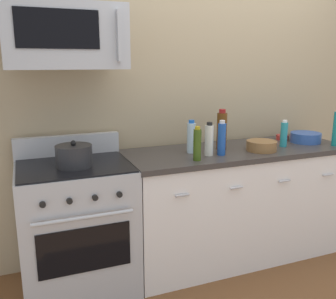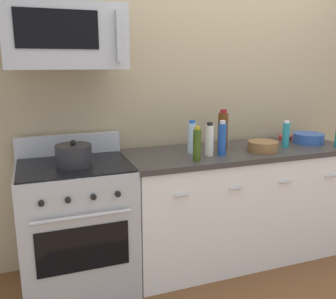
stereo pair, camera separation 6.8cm
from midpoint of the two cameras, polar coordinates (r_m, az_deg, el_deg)
ground_plane at (r=3.34m, az=9.51°, el=-15.45°), size 5.91×5.91×0.00m
back_wall at (r=3.29m, az=6.71°, el=8.95°), size 4.93×0.10×2.70m
counter_unit at (r=3.14m, az=9.84°, el=-8.07°), size 1.84×0.66×0.92m
range_oven at (r=2.74m, az=-14.47°, el=-11.37°), size 0.76×0.69×1.07m
microwave at (r=2.55m, az=-16.33°, el=16.29°), size 0.74×0.44×0.40m
bottle_dish_soap at (r=3.15m, az=16.80°, el=2.28°), size 0.06×0.06×0.22m
bottle_water_clear at (r=2.81m, az=2.92°, el=1.89°), size 0.07×0.07×0.25m
bottle_soda_blue at (r=2.76m, az=7.56°, el=1.66°), size 0.06×0.06×0.26m
bottle_vinegar_white at (r=2.74m, az=5.64°, el=1.51°), size 0.06×0.06×0.25m
bottle_wine_amber at (r=2.94m, az=7.61°, el=2.92°), size 0.08×0.08×0.32m
bottle_olive_oil at (r=2.59m, az=3.77°, el=0.79°), size 0.06×0.06×0.24m
bowl_wooden_salad at (r=2.97m, az=13.55°, el=0.62°), size 0.23×0.23×0.08m
bowl_red_small at (r=3.45m, az=16.65°, el=1.85°), size 0.11×0.11×0.04m
bowl_blue_mixing at (r=3.39m, az=19.88°, el=1.80°), size 0.26×0.26×0.08m
stockpot at (r=2.52m, az=-15.00°, el=-0.95°), size 0.24×0.24×0.18m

